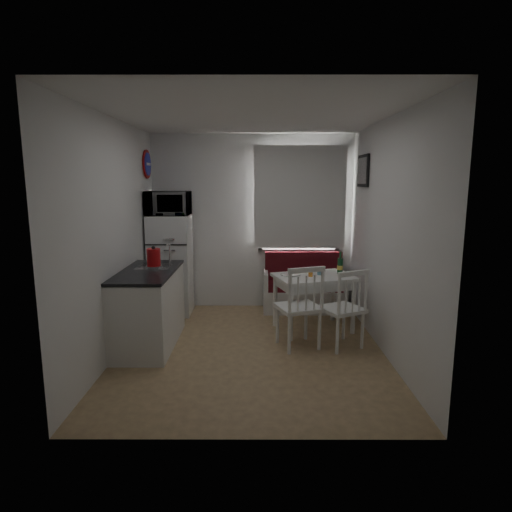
{
  "coord_description": "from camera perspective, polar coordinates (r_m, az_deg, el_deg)",
  "views": [
    {
      "loc": [
        0.07,
        -4.68,
        1.92
      ],
      "look_at": [
        0.06,
        0.5,
        1.01
      ],
      "focal_mm": 30.0,
      "sensor_mm": 36.0,
      "label": 1
    }
  ],
  "objects": [
    {
      "name": "dining_table",
      "position": [
        5.54,
        7.71,
        -3.43
      ],
      "size": [
        1.12,
        0.93,
        0.72
      ],
      "rotation": [
        0.0,
        0.0,
        0.3
      ],
      "color": "white",
      "rests_on": "floor"
    },
    {
      "name": "wall_sign",
      "position": [
        6.32,
        -14.26,
        11.79
      ],
      "size": [
        0.03,
        0.4,
        0.4
      ],
      "primitive_type": "cylinder",
      "rotation": [
        0.0,
        1.57,
        0.0
      ],
      "color": "#1B26A2",
      "rests_on": "wall_left"
    },
    {
      "name": "fridge",
      "position": [
        6.32,
        -11.26,
        -1.14
      ],
      "size": [
        0.58,
        0.58,
        1.44
      ],
      "primitive_type": "cube",
      "color": "white",
      "rests_on": "floor"
    },
    {
      "name": "wall_left",
      "position": [
        4.97,
        -18.27,
        2.32
      ],
      "size": [
        0.02,
        3.5,
        2.6
      ],
      "primitive_type": "cube",
      "color": "white",
      "rests_on": "floor"
    },
    {
      "name": "plate",
      "position": [
        5.51,
        4.61,
        -2.48
      ],
      "size": [
        0.26,
        0.26,
        0.02
      ],
      "primitive_type": "cylinder",
      "color": "white",
      "rests_on": "dining_table"
    },
    {
      "name": "drinking_glass_orange",
      "position": [
        5.46,
        7.29,
        -2.26
      ],
      "size": [
        0.05,
        0.05,
        0.09
      ],
      "primitive_type": "cylinder",
      "color": "orange",
      "rests_on": "dining_table"
    },
    {
      "name": "picture_frame",
      "position": [
        5.95,
        14.07,
        10.96
      ],
      "size": [
        0.04,
        0.52,
        0.42
      ],
      "primitive_type": "cube",
      "color": "black",
      "rests_on": "wall_right"
    },
    {
      "name": "drinking_glass_blue",
      "position": [
        5.57,
        8.49,
        -1.95
      ],
      "size": [
        0.06,
        0.06,
        0.11
      ],
      "primitive_type": "cylinder",
      "color": "#70ADBE",
      "rests_on": "dining_table"
    },
    {
      "name": "floor",
      "position": [
        5.06,
        -0.67,
        -12.32
      ],
      "size": [
        3.0,
        3.5,
        0.02
      ],
      "primitive_type": "cube",
      "color": "#8F724C",
      "rests_on": "ground"
    },
    {
      "name": "wall_back",
      "position": [
        6.46,
        -0.48,
        4.5
      ],
      "size": [
        3.0,
        0.02,
        2.6
      ],
      "primitive_type": "cube",
      "color": "white",
      "rests_on": "floor"
    },
    {
      "name": "ceiling",
      "position": [
        4.73,
        -0.74,
        18.26
      ],
      "size": [
        3.0,
        3.5,
        0.02
      ],
      "primitive_type": "cube",
      "color": "white",
      "rests_on": "wall_back"
    },
    {
      "name": "kitchen_counter",
      "position": [
        5.21,
        -14.06,
        -6.65
      ],
      "size": [
        0.62,
        1.32,
        1.16
      ],
      "color": "white",
      "rests_on": "floor"
    },
    {
      "name": "wall_front",
      "position": [
        2.99,
        -1.18,
        -2.0
      ],
      "size": [
        3.0,
        0.02,
        2.6
      ],
      "primitive_type": "cube",
      "color": "white",
      "rests_on": "floor"
    },
    {
      "name": "curtain",
      "position": [
        6.36,
        5.88,
        7.75
      ],
      "size": [
        1.35,
        0.02,
        1.5
      ],
      "primitive_type": "cube",
      "color": "silver",
      "rests_on": "wall_back"
    },
    {
      "name": "window",
      "position": [
        6.44,
        5.81,
        7.33
      ],
      "size": [
        1.22,
        0.06,
        1.47
      ],
      "primitive_type": "cube",
      "color": "white",
      "rests_on": "wall_back"
    },
    {
      "name": "kettle",
      "position": [
        5.18,
        -13.48,
        -0.21
      ],
      "size": [
        0.19,
        0.19,
        0.26
      ],
      "primitive_type": "cylinder",
      "color": "#B60E12",
      "rests_on": "kitchen_counter"
    },
    {
      "name": "wall_right",
      "position": [
        4.93,
        17.02,
        2.33
      ],
      "size": [
        0.02,
        3.5,
        2.6
      ],
      "primitive_type": "cube",
      "color": "white",
      "rests_on": "floor"
    },
    {
      "name": "chair_left",
      "position": [
        4.88,
        5.81,
        -5.66
      ],
      "size": [
        0.58,
        0.58,
        0.53
      ],
      "rotation": [
        0.0,
        0.0,
        0.34
      ],
      "color": "white",
      "rests_on": "floor"
    },
    {
      "name": "wine_bottle",
      "position": [
        5.65,
        11.16,
        -0.91
      ],
      "size": [
        0.07,
        0.07,
        0.29
      ],
      "primitive_type": null,
      "color": "#164524",
      "rests_on": "dining_table"
    },
    {
      "name": "bench",
      "position": [
        6.44,
        6.41,
        -4.75
      ],
      "size": [
        1.21,
        0.47,
        0.87
      ],
      "color": "white",
      "rests_on": "floor"
    },
    {
      "name": "microwave",
      "position": [
        6.16,
        -11.64,
        6.9
      ],
      "size": [
        0.61,
        0.41,
        0.34
      ],
      "primitive_type": "imported",
      "color": "white",
      "rests_on": "fridge"
    },
    {
      "name": "chair_right",
      "position": [
        4.96,
        11.58,
        -5.86
      ],
      "size": [
        0.59,
        0.59,
        0.51
      ],
      "rotation": [
        0.0,
        0.0,
        0.48
      ],
      "color": "white",
      "rests_on": "floor"
    }
  ]
}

